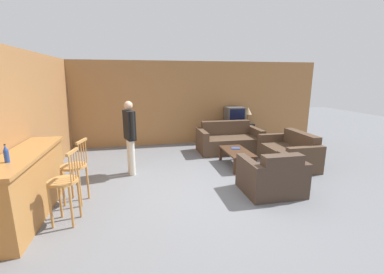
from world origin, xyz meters
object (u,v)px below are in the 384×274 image
tv_unit (234,133)px  table_lamp (248,111)px  couch_far (229,141)px  armchair_near (272,177)px  tv (234,115)px  person_by_window (130,134)px  bottle (6,154)px  bar_chair_mid (75,170)px  loveseat_right (289,153)px  coffee_table (237,153)px  bar_chair_near (65,186)px  book_on_table (236,148)px

tv_unit → table_lamp: (0.47, 0.00, 0.70)m
couch_far → armchair_near: couch_far is taller
tv → person_by_window: (-3.21, -2.17, -0.00)m
bottle → table_lamp: bottle is taller
couch_far → tv_unit: bearing=61.0°
tv → table_lamp: 0.48m
table_lamp → tv: bearing=-179.6°
bar_chair_mid → armchair_near: bearing=-5.3°
loveseat_right → person_by_window: 3.81m
bar_chair_mid → coffee_table: bar_chair_mid is taller
coffee_table → loveseat_right: bearing=-8.5°
armchair_near → couch_far: bearing=86.6°
couch_far → table_lamp: (0.94, 0.86, 0.73)m
couch_far → table_lamp: bearing=42.3°
coffee_table → table_lamp: 2.55m
coffee_table → bottle: bottle is taller
bar_chair_near → person_by_window: 2.05m
loveseat_right → person_by_window: size_ratio=0.93×
armchair_near → person_by_window: 3.04m
tv_unit → table_lamp: 0.84m
armchair_near → tv_unit: size_ratio=0.85×
table_lamp → book_on_table: bearing=-120.6°
table_lamp → couch_far: bearing=-137.7°
bar_chair_near → couch_far: bearing=40.9°
couch_far → bar_chair_mid: bearing=-145.4°
coffee_table → person_by_window: person_by_window is taller
armchair_near → bottle: bearing=-173.6°
armchair_near → coffee_table: 1.53m
bar_chair_mid → person_by_window: (0.88, 1.18, 0.34)m
bar_chair_mid → couch_far: size_ratio=0.62×
book_on_table → couch_far: bearing=78.7°
loveseat_right → armchair_near: bearing=-131.7°
tv_unit → loveseat_right: bearing=-76.8°
bar_chair_mid → person_by_window: size_ratio=0.68×
bar_chair_near → person_by_window: bearing=64.2°
tv → bottle: 6.26m
armchair_near → table_lamp: bearing=73.2°
tv → bottle: size_ratio=2.29×
armchair_near → bottle: (-4.06, -0.46, 0.83)m
armchair_near → bottle: 4.17m
couch_far → tv_unit: 0.98m
tv_unit → tv: tv is taller
person_by_window → tv_unit: bearing=34.1°
tv_unit → bar_chair_mid: bearing=-140.7°
loveseat_right → tv_unit: size_ratio=1.24×
bar_chair_near → table_lamp: (4.56, 3.99, 0.45)m
couch_far → tv_unit: size_ratio=1.47×
tv → couch_far: bearing=-119.1°
bar_chair_near → coffee_table: bar_chair_near is taller
coffee_table → table_lamp: (1.19, 2.15, 0.70)m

